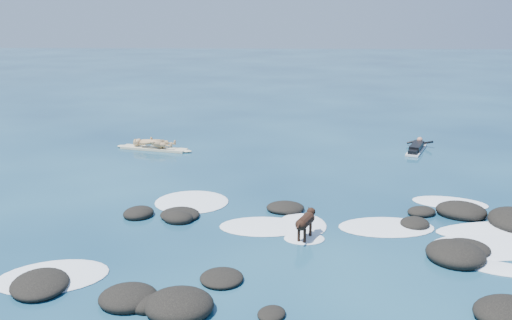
{
  "coord_description": "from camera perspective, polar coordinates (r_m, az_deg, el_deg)",
  "views": [
    {
      "loc": [
        -1.02,
        -15.15,
        5.9
      ],
      "look_at": [
        -1.76,
        4.0,
        0.9
      ],
      "focal_mm": 40.0,
      "sensor_mm": 36.0,
      "label": 1
    }
  ],
  "objects": [
    {
      "name": "breaking_foam",
      "position": [
        15.94,
        10.9,
        -7.34
      ],
      "size": [
        15.4,
        7.88,
        0.12
      ],
      "color": "white",
      "rests_on": "ground"
    },
    {
      "name": "dog",
      "position": [
        15.23,
        5.0,
        -6.07
      ],
      "size": [
        0.64,
        1.2,
        0.8
      ],
      "rotation": [
        0.0,
        0.0,
        1.17
      ],
      "color": "black",
      "rests_on": "ground"
    },
    {
      "name": "paddling_surfer_rig",
      "position": [
        25.8,
        15.76,
        1.2
      ],
      "size": [
        1.6,
        2.59,
        0.46
      ],
      "rotation": [
        0.0,
        0.0,
        1.18
      ],
      "color": "silver",
      "rests_on": "ground"
    },
    {
      "name": "standing_surfer_rig",
      "position": [
        25.32,
        -10.25,
        2.79
      ],
      "size": [
        3.57,
        1.38,
        2.06
      ],
      "rotation": [
        0.0,
        0.0,
        -0.26
      ],
      "color": "beige",
      "rests_on": "ground"
    },
    {
      "name": "reef_rocks",
      "position": [
        14.95,
        10.55,
        -8.41
      ],
      "size": [
        13.62,
        7.73,
        0.6
      ],
      "color": "black",
      "rests_on": "ground"
    },
    {
      "name": "ground",
      "position": [
        16.29,
        5.68,
        -6.69
      ],
      "size": [
        160.0,
        160.0,
        0.0
      ],
      "primitive_type": "plane",
      "color": "#0A2642",
      "rests_on": "ground"
    }
  ]
}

